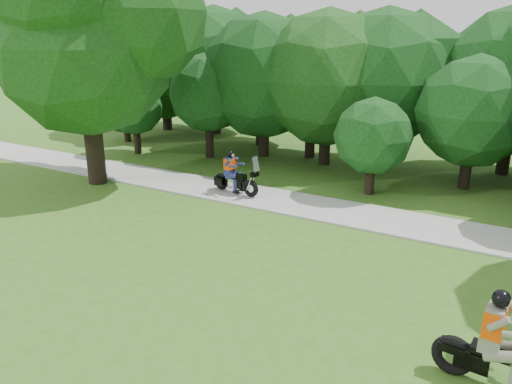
% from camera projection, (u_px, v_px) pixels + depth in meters
% --- Properties ---
extents(ground, '(100.00, 100.00, 0.00)m').
position_uv_depth(ground, '(244.00, 362.00, 8.77)').
color(ground, '#33641C').
rests_on(ground, ground).
extents(walkway, '(60.00, 2.20, 0.06)m').
position_uv_depth(walkway, '(379.00, 219.00, 15.35)').
color(walkway, '#9A9A95').
rests_on(walkway, ground).
extents(tree_line, '(38.56, 11.50, 7.59)m').
position_uv_depth(tree_line, '(457.00, 83.00, 19.43)').
color(tree_line, black).
rests_on(tree_line, ground).
extents(big_tree_west, '(8.64, 6.56, 9.96)m').
position_uv_depth(big_tree_west, '(89.00, 25.00, 17.64)').
color(big_tree_west, black).
rests_on(big_tree_west, ground).
extents(chopper_motorcycle, '(2.47, 0.71, 1.76)m').
position_uv_depth(chopper_motorcycle, '(504.00, 356.00, 7.88)').
color(chopper_motorcycle, black).
rests_on(chopper_motorcycle, ground).
extents(touring_motorcycle, '(1.98, 0.76, 1.51)m').
position_uv_depth(touring_motorcycle, '(233.00, 178.00, 17.61)').
color(touring_motorcycle, black).
rests_on(touring_motorcycle, walkway).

